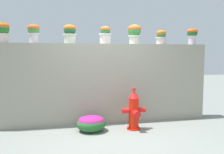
# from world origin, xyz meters

# --- Properties ---
(ground_plane) EXTENTS (24.00, 24.00, 0.00)m
(ground_plane) POSITION_xyz_m (0.00, 0.00, 0.00)
(ground_plane) COLOR gray
(stone_wall) EXTENTS (5.00, 0.32, 1.83)m
(stone_wall) POSITION_xyz_m (0.00, 1.09, 0.92)
(stone_wall) COLOR gray
(stone_wall) RESTS_ON ground
(potted_plant_0) EXTENTS (0.32, 0.32, 0.44)m
(potted_plant_0) POSITION_xyz_m (-2.15, 1.13, 2.10)
(potted_plant_0) COLOR beige
(potted_plant_0) RESTS_ON stone_wall
(potted_plant_1) EXTENTS (0.26, 0.26, 0.41)m
(potted_plant_1) POSITION_xyz_m (-1.51, 1.08, 2.09)
(potted_plant_1) COLOR silver
(potted_plant_1) RESTS_ON stone_wall
(potted_plant_2) EXTENTS (0.29, 0.29, 0.42)m
(potted_plant_2) POSITION_xyz_m (-0.75, 1.07, 2.08)
(potted_plant_2) COLOR beige
(potted_plant_2) RESTS_ON stone_wall
(potted_plant_3) EXTENTS (0.30, 0.30, 0.41)m
(potted_plant_3) POSITION_xyz_m (0.05, 1.11, 2.05)
(potted_plant_3) COLOR silver
(potted_plant_3) RESTS_ON stone_wall
(potted_plant_4) EXTENTS (0.32, 0.32, 0.46)m
(potted_plant_4) POSITION_xyz_m (0.75, 1.10, 2.11)
(potted_plant_4) COLOR beige
(potted_plant_4) RESTS_ON stone_wall
(potted_plant_5) EXTENTS (0.27, 0.27, 0.35)m
(potted_plant_5) POSITION_xyz_m (1.41, 1.09, 2.03)
(potted_plant_5) COLOR beige
(potted_plant_5) RESTS_ON stone_wall
(potted_plant_6) EXTENTS (0.26, 0.26, 0.41)m
(potted_plant_6) POSITION_xyz_m (2.23, 1.08, 2.10)
(potted_plant_6) COLOR silver
(potted_plant_6) RESTS_ON stone_wall
(fire_hydrant) EXTENTS (0.51, 0.42, 0.88)m
(fire_hydrant) POSITION_xyz_m (0.54, 0.44, 0.40)
(fire_hydrant) COLOR red
(fire_hydrant) RESTS_ON ground
(flower_bush_left) EXTENTS (0.61, 0.55, 0.34)m
(flower_bush_left) POSITION_xyz_m (-0.36, 0.51, 0.18)
(flower_bush_left) COLOR #27642C
(flower_bush_left) RESTS_ON ground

